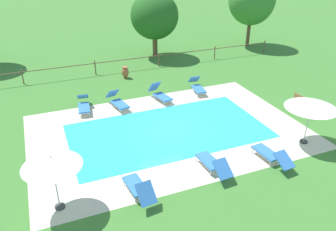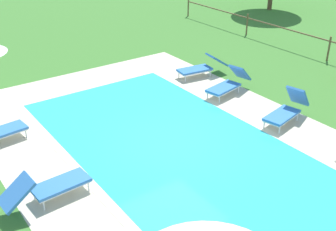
% 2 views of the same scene
% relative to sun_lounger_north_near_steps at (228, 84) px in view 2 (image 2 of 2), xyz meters
% --- Properties ---
extents(ground_plane, '(160.00, 160.00, 0.00)m').
position_rel_sun_lounger_north_near_steps_xyz_m(ground_plane, '(1.63, -3.62, -0.38)').
color(ground_plane, '#3D752D').
extents(pool_deck_paving, '(13.33, 8.85, 0.01)m').
position_rel_sun_lounger_north_near_steps_xyz_m(pool_deck_paving, '(1.63, -3.62, -0.38)').
color(pool_deck_paving, beige).
rests_on(pool_deck_paving, ground).
extents(swimming_pool_water, '(9.64, 5.16, 0.01)m').
position_rel_sun_lounger_north_near_steps_xyz_m(swimming_pool_water, '(1.63, -3.62, -0.38)').
color(swimming_pool_water, '#2DB7C6').
rests_on(swimming_pool_water, ground).
extents(pool_coping_rim, '(10.12, 5.64, 0.01)m').
position_rel_sun_lounger_north_near_steps_xyz_m(pool_coping_rim, '(1.63, -3.62, -0.37)').
color(pool_coping_rim, beige).
rests_on(pool_coping_rim, ground).
extents(sun_lounger_north_near_steps, '(0.96, 2.01, 0.92)m').
position_rel_sun_lounger_north_near_steps_xyz_m(sun_lounger_north_near_steps, '(0.00, 0.00, 0.00)').
color(sun_lounger_north_near_steps, '#3370BC').
rests_on(sun_lounger_north_near_steps, ground).
extents(sun_lounger_north_mid, '(0.71, 2.04, 0.82)m').
position_rel_sun_lounger_north_near_steps_xyz_m(sun_lounger_north_mid, '(2.05, -7.34, -0.01)').
color(sun_lounger_north_mid, '#3370BC').
rests_on(sun_lounger_north_mid, ground).
extents(sun_lounger_north_far, '(0.86, 2.08, 0.80)m').
position_rel_sun_lounger_north_near_steps_xyz_m(sun_lounger_north_far, '(-1.85, 0.31, -0.02)').
color(sun_lounger_north_far, '#3370BC').
rests_on(sun_lounger_north_far, ground).
extents(sun_lounger_south_near_corner, '(0.97, 1.93, 0.99)m').
position_rel_sun_lounger_north_near_steps_xyz_m(sun_lounger_south_near_corner, '(2.58, 0.00, 0.01)').
color(sun_lounger_south_near_corner, '#3370BC').
rests_on(sun_lounger_south_near_corner, ground).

